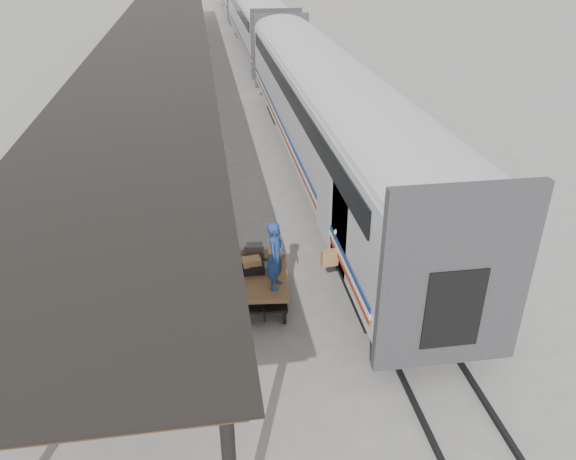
% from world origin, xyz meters
% --- Properties ---
extents(ground, '(160.00, 160.00, 0.00)m').
position_xyz_m(ground, '(0.00, 0.00, 0.00)').
color(ground, slate).
rests_on(ground, ground).
extents(train, '(3.45, 76.01, 4.01)m').
position_xyz_m(train, '(3.19, 33.79, 2.69)').
color(train, silver).
rests_on(train, ground).
extents(canopy, '(4.90, 64.30, 4.15)m').
position_xyz_m(canopy, '(-3.40, 24.00, 4.00)').
color(canopy, '#422B19').
rests_on(canopy, ground).
extents(rails, '(1.54, 150.00, 0.12)m').
position_xyz_m(rails, '(3.20, 34.00, 0.06)').
color(rails, black).
rests_on(rails, ground).
extents(baggage_cart, '(1.47, 2.51, 0.86)m').
position_xyz_m(baggage_cart, '(-0.15, -0.26, 0.65)').
color(baggage_cart, brown).
rests_on(baggage_cart, ground).
extents(suitcase_stack, '(1.28, 1.18, 0.57)m').
position_xyz_m(suitcase_stack, '(-0.24, 0.13, 1.04)').
color(suitcase_stack, '#3B3B3D').
rests_on(suitcase_stack, baggage_cart).
extents(luggage_tug, '(1.31, 1.58, 1.20)m').
position_xyz_m(luggage_tug, '(-1.71, 20.64, 0.55)').
color(luggage_tug, maroon).
rests_on(luggage_tug, ground).
extents(porter, '(0.64, 0.76, 1.76)m').
position_xyz_m(porter, '(0.10, -0.91, 1.74)').
color(porter, navy).
rests_on(porter, baggage_cart).
extents(pedestrian, '(1.05, 0.55, 1.71)m').
position_xyz_m(pedestrian, '(-1.86, 12.86, 0.86)').
color(pedestrian, black).
rests_on(pedestrian, ground).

